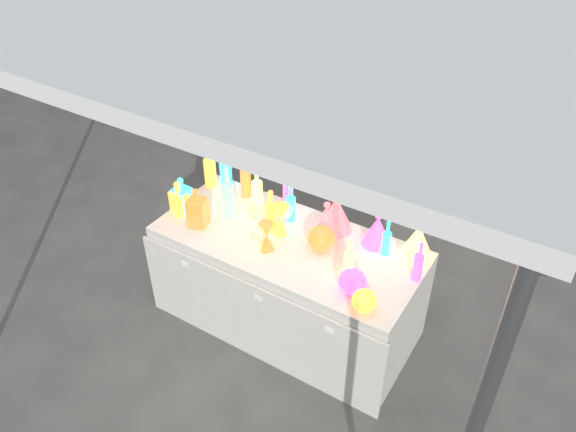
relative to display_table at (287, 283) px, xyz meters
The scene contains 29 objects.
ground 0.37m from the display_table, 90.00° to the left, with size 80.00×80.00×0.00m, color #605E59.
display_table is the anchor object (origin of this frame).
cardboard_box_closed 2.48m from the display_table, 94.93° to the left, with size 0.53×0.39×0.39m, color #916541.
cardboard_box_flat 2.54m from the display_table, 65.67° to the left, with size 0.77×0.55×0.07m, color #916541.
bottle_0 1.05m from the display_table, 162.34° to the left, with size 0.09×0.09×0.35m, color red, non-canonical shape.
bottle_1 1.02m from the display_table, 155.04° to the left, with size 0.09×0.09×0.39m, color #208518, non-canonical shape.
bottle_2 0.82m from the display_table, 151.49° to the left, with size 0.08×0.08×0.35m, color orange, non-canonical shape.
bottle_3 0.67m from the display_table, 121.22° to the left, with size 0.07×0.07×0.29m, color #1E5FAF, non-canonical shape.
bottle_4 0.70m from the display_table, 149.83° to the left, with size 0.08×0.08×0.32m, color teal, non-canonical shape.
bottle_5 0.76m from the display_table, behind, with size 0.09×0.09×0.39m, color #A8217D, non-canonical shape.
bottle_6 0.56m from the display_table, 162.61° to the left, with size 0.08×0.08×0.32m, color red, non-canonical shape.
bottle_7 0.57m from the display_table, 116.38° to the left, with size 0.07×0.07×0.29m, color #208518, non-canonical shape.
decanter_0 0.97m from the display_table, behind, with size 0.10×0.10×0.26m, color red, non-canonical shape.
decanter_1 0.82m from the display_table, 164.72° to the right, with size 0.12×0.12×0.29m, color orange, non-canonical shape.
decanter_2 0.96m from the display_table, behind, with size 0.11×0.11×0.27m, color #208518, non-canonical shape.
hourglass_0 0.50m from the display_table, 117.23° to the right, with size 0.10×0.10×0.20m, color orange, non-canonical shape.
hourglass_2 0.52m from the display_table, 128.74° to the right, with size 0.10×0.10×0.19m, color teal, non-canonical shape.
hourglass_3 0.48m from the display_table, 122.48° to the left, with size 0.09×0.09×0.19m, color #A8217D, non-canonical shape.
hourglass_4 0.50m from the display_table, 147.60° to the left, with size 0.11×0.11×0.22m, color red, non-canonical shape.
globe_0 0.87m from the display_table, 22.74° to the right, with size 0.15×0.15×0.12m, color red, non-canonical shape.
globe_2 0.50m from the display_table, 13.61° to the left, with size 0.18×0.18×0.15m, color orange, non-canonical shape.
globe_3 0.75m from the display_table, 19.02° to the right, with size 0.17×0.17×0.14m, color #1E5FAF, non-canonical shape.
lampshade_0 0.57m from the display_table, 52.98° to the left, with size 0.19×0.19×0.23m, color gold, non-canonical shape.
lampshade_1 0.62m from the display_table, 54.94° to the left, with size 0.23×0.23×0.27m, color gold, non-canonical shape.
lampshade_2 0.76m from the display_table, 29.67° to the left, with size 0.20×0.20×0.23m, color #1E5FAF, non-canonical shape.
lampshade_3 0.98m from the display_table, 20.35° to the left, with size 0.23×0.23×0.27m, color teal, non-canonical shape.
bottle_8 0.82m from the display_table, 20.38° to the left, with size 0.06×0.06×0.26m, color #208518, non-canonical shape.
bottle_10 1.01m from the display_table, ahead, with size 0.06×0.06×0.28m, color #1E5FAF, non-canonical shape.
bottle_11 0.72m from the display_table, 10.11° to the right, with size 0.06×0.06×0.28m, color teal, non-canonical shape.
Camera 1 is at (1.53, -2.46, 3.09)m, focal length 35.00 mm.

